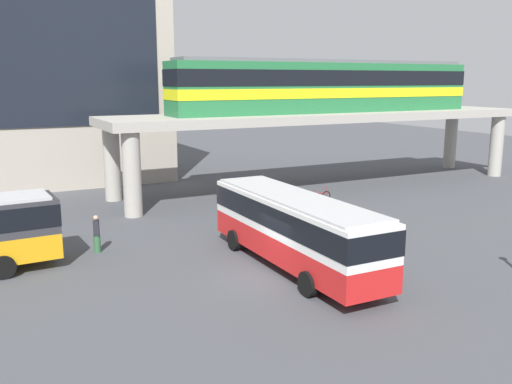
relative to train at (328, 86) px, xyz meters
The scene contains 10 objects.
ground_plane 16.55m from the train, 157.34° to the right, with size 120.00×120.00×0.00m, color #47494F.
elevated_platform 2.71m from the train, behind, with size 33.77×6.70×5.70m.
train is the anchor object (origin of this frame).
bus_main 20.07m from the train, 128.55° to the right, with size 2.78×11.04×3.22m.
bicycle_brown 11.57m from the train, 151.35° to the right, with size 1.73×0.57×1.04m.
bicycle_silver 13.73m from the train, 149.14° to the right, with size 1.77×0.37×1.04m.
bicycle_blue 11.90m from the train, 128.95° to the right, with size 1.72×0.62×1.04m.
bicycle_red 9.27m from the train, 128.35° to the right, with size 1.79×0.23×1.04m.
pedestrian_walking_across 22.21m from the train, 155.25° to the right, with size 0.36×0.46×1.82m.
pedestrian_by_bike_rack 15.04m from the train, 144.83° to the right, with size 0.45×0.48×1.72m.
Camera 1 is at (-10.61, -19.32, 8.12)m, focal length 38.99 mm.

